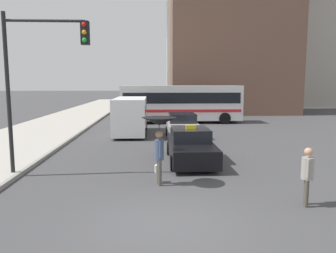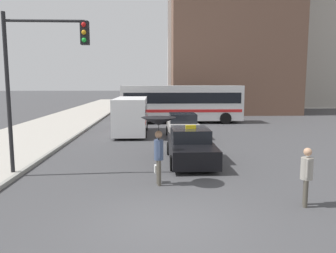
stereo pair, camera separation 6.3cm
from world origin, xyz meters
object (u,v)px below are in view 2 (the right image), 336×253
at_px(sedan_red, 183,127).
at_px(monument_cross, 172,13).
at_px(pedestrian_with_umbrella, 159,129).
at_px(traffic_light, 39,65).
at_px(ambulance_van, 131,114).
at_px(city_bus, 181,102).
at_px(taxi, 190,146).
at_px(pedestrian_man, 307,172).

height_order(sedan_red, monument_cross, monument_cross).
bearing_deg(pedestrian_with_umbrella, traffic_light, 64.77).
height_order(ambulance_van, monument_cross, monument_cross).
bearing_deg(ambulance_van, traffic_light, 75.76).
bearing_deg(ambulance_van, monument_cross, -102.54).
distance_m(sedan_red, city_bus, 8.33).
relative_size(taxi, ambulance_van, 0.82).
bearing_deg(pedestrian_with_umbrella, monument_cross, -12.39).
xyz_separation_m(sedan_red, pedestrian_man, (2.37, -11.26, 0.26)).
bearing_deg(monument_cross, pedestrian_with_umbrella, -94.08).
xyz_separation_m(city_bus, pedestrian_with_umbrella, (-2.24, -17.41, 0.09)).
height_order(pedestrian_with_umbrella, monument_cross, monument_cross).
height_order(ambulance_van, pedestrian_man, ambulance_van).
relative_size(ambulance_van, city_bus, 0.55).
xyz_separation_m(taxi, ambulance_van, (-3.07, 7.88, 0.68)).
relative_size(taxi, traffic_light, 0.80).
height_order(sedan_red, pedestrian_man, pedestrian_man).
relative_size(taxi, monument_cross, 0.23).
bearing_deg(pedestrian_man, taxi, -132.21).
bearing_deg(monument_cross, pedestrian_man, -86.01).
height_order(taxi, ambulance_van, ambulance_van).
relative_size(pedestrian_with_umbrella, pedestrian_man, 1.39).
xyz_separation_m(pedestrian_man, traffic_light, (-8.14, 3.35, 3.02)).
height_order(city_bus, monument_cross, monument_cross).
distance_m(taxi, pedestrian_man, 5.95).
xyz_separation_m(sedan_red, city_bus, (0.62, 8.23, 1.06)).
bearing_deg(taxi, city_bus, -93.30).
xyz_separation_m(city_bus, pedestrian_man, (1.75, -19.49, -0.81)).
relative_size(pedestrian_with_umbrella, monument_cross, 0.11).
relative_size(sedan_red, monument_cross, 0.22).
height_order(taxi, city_bus, city_bus).
bearing_deg(sedan_red, monument_cross, -91.04).
distance_m(pedestrian_with_umbrella, monument_cross, 28.84).
distance_m(ambulance_van, monument_cross, 19.19).
xyz_separation_m(taxi, traffic_light, (-5.58, -2.00, 3.32)).
bearing_deg(monument_cross, sedan_red, -91.04).
relative_size(taxi, pedestrian_man, 2.84).
bearing_deg(sedan_red, taxi, 88.12).
relative_size(ambulance_van, traffic_light, 0.97).
bearing_deg(sedan_red, city_bus, -94.32).
bearing_deg(city_bus, monument_cross, -178.41).
xyz_separation_m(sedan_red, pedestrian_with_umbrella, (-1.61, -9.17, 1.15)).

